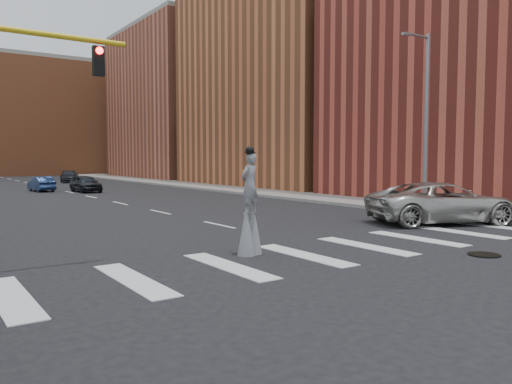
# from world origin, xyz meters

# --- Properties ---
(ground_plane) EXTENTS (160.00, 160.00, 0.00)m
(ground_plane) POSITION_xyz_m (0.00, 0.00, 0.00)
(ground_plane) COLOR black
(ground_plane) RESTS_ON ground
(sidewalk_right) EXTENTS (5.00, 90.00, 0.18)m
(sidewalk_right) POSITION_xyz_m (12.50, 25.00, 0.09)
(sidewalk_right) COLOR gray
(sidewalk_right) RESTS_ON ground
(manhole) EXTENTS (0.90, 0.90, 0.04)m
(manhole) POSITION_xyz_m (3.00, -2.00, 0.02)
(manhole) COLOR black
(manhole) RESTS_ON ground
(building_near) EXTENTS (16.00, 20.00, 22.00)m
(building_near) POSITION_xyz_m (22.00, 8.00, 11.00)
(building_near) COLOR #9F372B
(building_near) RESTS_ON ground
(building_mid) EXTENTS (16.00, 22.00, 24.00)m
(building_mid) POSITION_xyz_m (22.00, 30.00, 12.00)
(building_mid) COLOR #B9633A
(building_mid) RESTS_ON ground
(building_far) EXTENTS (16.00, 22.00, 20.00)m
(building_far) POSITION_xyz_m (22.00, 54.00, 10.00)
(building_far) COLOR #B85E43
(building_far) RESTS_ON ground
(building_backdrop) EXTENTS (26.00, 14.00, 18.00)m
(building_backdrop) POSITION_xyz_m (6.00, 78.00, 9.00)
(building_backdrop) COLOR #B9633A
(building_backdrop) RESTS_ON ground
(streetlight) EXTENTS (2.05, 0.20, 9.00)m
(streetlight) POSITION_xyz_m (10.90, 6.00, 4.90)
(streetlight) COLOR slate
(streetlight) RESTS_ON ground
(stilt_performer) EXTENTS (0.83, 0.61, 3.16)m
(stilt_performer) POSITION_xyz_m (-2.52, 1.97, 1.27)
(stilt_performer) COLOR #2F1F13
(stilt_performer) RESTS_ON ground
(suv_crossing) EXTENTS (7.03, 5.25, 1.77)m
(suv_crossing) POSITION_xyz_m (8.22, 3.00, 0.89)
(suv_crossing) COLOR #B8B5AE
(suv_crossing) RESTS_ON ground
(car_near) EXTENTS (1.86, 4.14, 1.38)m
(car_near) POSITION_xyz_m (1.16, 31.37, 0.69)
(car_near) COLOR black
(car_near) RESTS_ON ground
(car_mid) EXTENTS (1.62, 3.82, 1.23)m
(car_mid) POSITION_xyz_m (-1.64, 34.32, 0.61)
(car_mid) COLOR navy
(car_mid) RESTS_ON ground
(car_far) EXTENTS (2.67, 4.84, 1.33)m
(car_far) POSITION_xyz_m (4.19, 48.27, 0.66)
(car_far) COLOR black
(car_far) RESTS_ON ground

